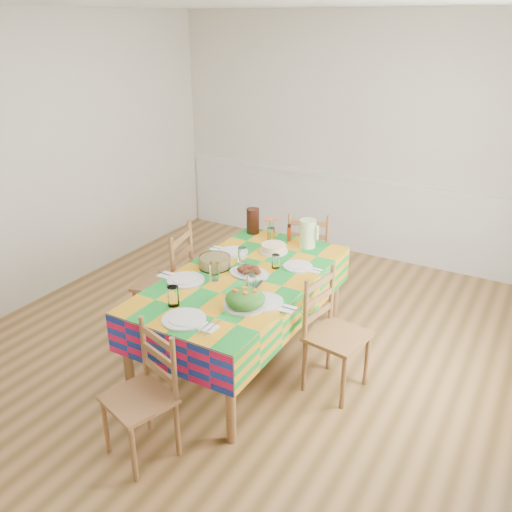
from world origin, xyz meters
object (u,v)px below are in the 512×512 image
at_px(meat_platter, 249,271).
at_px(chair_far, 309,256).
at_px(green_pitcher, 308,233).
at_px(chair_near, 144,396).
at_px(chair_left, 168,282).
at_px(dining_table, 243,286).
at_px(chair_right, 333,334).
at_px(tea_pitcher, 253,221).

height_order(meat_platter, chair_far, chair_far).
relative_size(green_pitcher, chair_near, 0.28).
xyz_separation_m(meat_platter, chair_left, (-0.80, -0.04, -0.28)).
bearing_deg(chair_near, dining_table, 107.88).
bearing_deg(chair_right, chair_left, 98.60).
distance_m(meat_platter, tea_pitcher, 0.90).
bearing_deg(meat_platter, tea_pitcher, 118.26).
height_order(dining_table, meat_platter, meat_platter).
height_order(dining_table, chair_far, chair_far).
distance_m(chair_far, chair_left, 1.44).
bearing_deg(chair_far, chair_near, 71.15).
relative_size(green_pitcher, tea_pitcher, 1.04).
bearing_deg(dining_table, chair_near, -89.43).
bearing_deg(tea_pitcher, chair_right, -35.52).
distance_m(meat_platter, chair_far, 1.21).
height_order(dining_table, chair_right, chair_right).
bearing_deg(chair_near, chair_right, 75.58).
height_order(dining_table, tea_pitcher, tea_pitcher).
bearing_deg(chair_near, chair_far, 107.26).
relative_size(chair_near, chair_right, 0.96).
bearing_deg(tea_pitcher, chair_near, -78.79).
xyz_separation_m(chair_far, chair_right, (0.76, -1.21, -0.00)).
xyz_separation_m(meat_platter, chair_far, (-0.01, 1.17, -0.32)).
bearing_deg(tea_pitcher, meat_platter, -61.74).
distance_m(chair_near, chair_left, 1.46).
xyz_separation_m(chair_near, chair_right, (0.76, 1.23, 0.02)).
height_order(meat_platter, chair_right, chair_right).
relative_size(chair_far, chair_right, 1.01).
relative_size(chair_left, chair_right, 1.09).
bearing_deg(chair_far, chair_right, 103.17).
bearing_deg(meat_platter, chair_right, -3.54).
bearing_deg(dining_table, chair_left, 179.16).
xyz_separation_m(green_pitcher, chair_far, (-0.17, 0.43, -0.41)).
relative_size(chair_far, chair_left, 0.93).
relative_size(tea_pitcher, chair_right, 0.26).
relative_size(green_pitcher, chair_far, 0.26).
distance_m(dining_table, chair_near, 1.24).
height_order(green_pitcher, tea_pitcher, green_pitcher).
distance_m(chair_near, chair_far, 2.44).
xyz_separation_m(chair_left, chair_right, (1.54, -0.00, -0.04)).
distance_m(green_pitcher, chair_near, 2.07).
distance_m(meat_platter, chair_near, 1.32).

